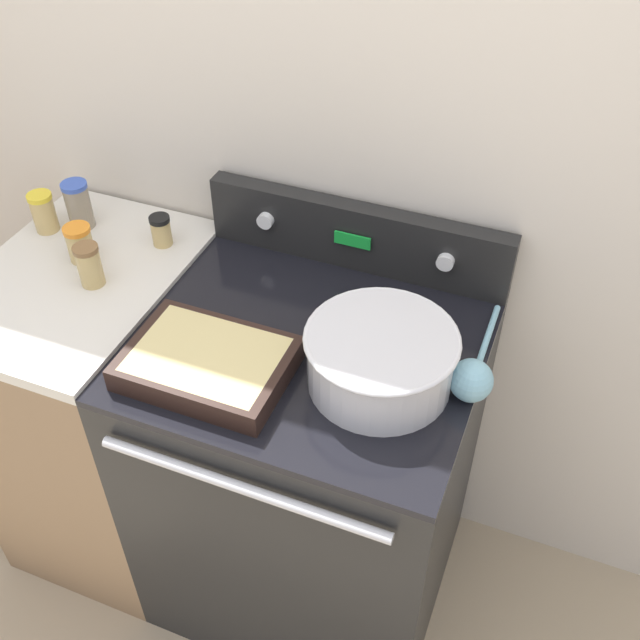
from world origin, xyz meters
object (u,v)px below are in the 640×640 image
(spice_jar_brown_cap, at_px, (89,265))
(spice_jar_yellow_cap, at_px, (44,212))
(mixing_bowl, at_px, (381,357))
(ladle, at_px, (472,378))
(spice_jar_black_cap, at_px, (161,230))
(spice_jar_orange_cap, at_px, (80,243))
(spice_jar_blue_cap, at_px, (78,205))
(casserole_dish, at_px, (207,362))

(spice_jar_brown_cap, height_order, spice_jar_yellow_cap, same)
(mixing_bowl, distance_m, ladle, 0.19)
(ladle, xyz_separation_m, spice_jar_black_cap, (-0.84, 0.20, 0.01))
(mixing_bowl, distance_m, spice_jar_brown_cap, 0.73)
(mixing_bowl, bearing_deg, spice_jar_brown_cap, 176.39)
(ladle, bearing_deg, spice_jar_black_cap, 166.28)
(ladle, xyz_separation_m, spice_jar_brown_cap, (-0.91, 0.00, 0.02))
(spice_jar_black_cap, height_order, spice_jar_orange_cap, spice_jar_orange_cap)
(mixing_bowl, height_order, ladle, mixing_bowl)
(ladle, distance_m, spice_jar_brown_cap, 0.91)
(mixing_bowl, height_order, spice_jar_yellow_cap, mixing_bowl)
(spice_jar_blue_cap, distance_m, spice_jar_yellow_cap, 0.09)
(casserole_dish, height_order, spice_jar_brown_cap, spice_jar_brown_cap)
(spice_jar_orange_cap, bearing_deg, ladle, -4.40)
(ladle, bearing_deg, spice_jar_yellow_cap, 172.61)
(casserole_dish, bearing_deg, mixing_bowl, 17.38)
(spice_jar_brown_cap, xyz_separation_m, spice_jar_blue_cap, (-0.16, 0.19, 0.01))
(ladle, height_order, spice_jar_orange_cap, spice_jar_orange_cap)
(casserole_dish, xyz_separation_m, spice_jar_orange_cap, (-0.46, 0.22, 0.03))
(spice_jar_brown_cap, distance_m, spice_jar_blue_cap, 0.25)
(ladle, bearing_deg, mixing_bowl, -167.24)
(casserole_dish, distance_m, spice_jar_brown_cap, 0.42)
(ladle, bearing_deg, spice_jar_blue_cap, 169.54)
(spice_jar_black_cap, bearing_deg, ladle, -13.72)
(spice_jar_orange_cap, distance_m, spice_jar_yellow_cap, 0.18)
(spice_jar_yellow_cap, bearing_deg, casserole_dish, -25.35)
(mixing_bowl, xyz_separation_m, spice_jar_blue_cap, (-0.89, 0.24, 0.00))
(casserole_dish, xyz_separation_m, ladle, (0.52, 0.15, 0.01))
(spice_jar_orange_cap, xyz_separation_m, spice_jar_yellow_cap, (-0.16, 0.07, 0.01))
(mixing_bowl, relative_size, ladle, 0.94)
(spice_jar_brown_cap, bearing_deg, spice_jar_yellow_cap, 148.84)
(spice_jar_black_cap, bearing_deg, spice_jar_orange_cap, -139.29)
(mixing_bowl, relative_size, spice_jar_brown_cap, 2.95)
(casserole_dish, bearing_deg, spice_jar_brown_cap, 158.53)
(spice_jar_brown_cap, distance_m, spice_jar_yellow_cap, 0.28)
(ladle, distance_m, spice_jar_black_cap, 0.86)
(casserole_dish, relative_size, spice_jar_yellow_cap, 3.20)
(spice_jar_blue_cap, bearing_deg, spice_jar_brown_cap, -49.63)
(spice_jar_black_cap, relative_size, spice_jar_orange_cap, 0.85)
(mixing_bowl, relative_size, spice_jar_yellow_cap, 2.96)
(mixing_bowl, distance_m, spice_jar_yellow_cap, 0.98)
(casserole_dish, xyz_separation_m, spice_jar_brown_cap, (-0.39, 0.15, 0.03))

